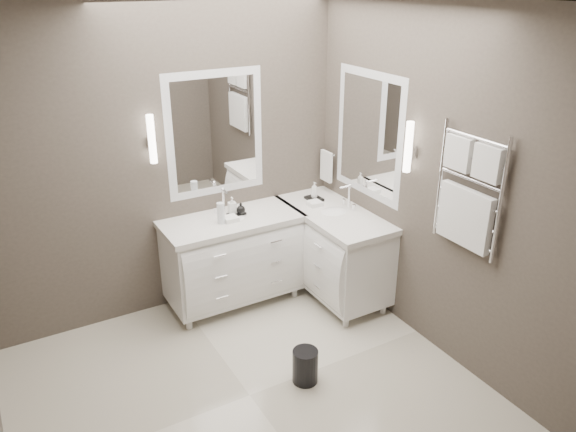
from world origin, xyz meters
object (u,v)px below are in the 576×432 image
vanity_right (333,247)px  towel_ladder (468,197)px  vanity_back (233,255)px  waste_bin (305,366)px

vanity_right → towel_ladder: size_ratio=1.38×
vanity_back → waste_bin: bearing=-90.6°
vanity_right → waste_bin: size_ratio=4.58×
vanity_right → towel_ladder: (0.23, -1.30, 0.91)m
vanity_right → towel_ladder: 1.60m
vanity_back → vanity_right: (0.88, -0.33, 0.00)m
vanity_right → waste_bin: 1.36m
vanity_back → towel_ladder: towel_ladder is taller
vanity_back → towel_ladder: 2.16m
vanity_right → vanity_back: bearing=159.6°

